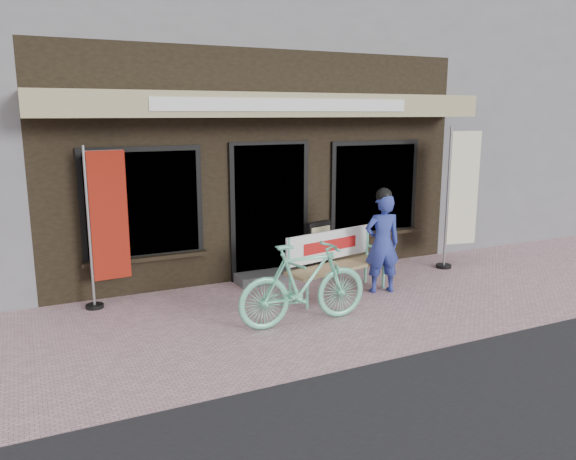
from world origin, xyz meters
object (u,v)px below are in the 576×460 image
bench (335,258)px  person (382,242)px  nobori_red (106,225)px  nobori_cream (460,196)px  bicycle (304,284)px  menu_stand (319,249)px

bench → person: person is taller
person → nobori_red: (-3.76, 1.12, 0.38)m
person → nobori_red: size_ratio=0.71×
bench → nobori_cream: bearing=-4.8°
person → nobori_cream: (2.00, 0.60, 0.48)m
bicycle → nobori_cream: bearing=-69.8°
bench → person: 0.75m
person → bicycle: 1.79m
bicycle → nobori_red: size_ratio=0.79×
nobori_red → nobori_cream: bearing=-10.5°
nobori_red → nobori_cream: 5.78m
nobori_red → menu_stand: bearing=-6.4°
menu_stand → bench: bearing=-116.7°
person → bench: bearing=173.7°
person → menu_stand: 1.20m
menu_stand → nobori_red: bearing=164.3°
person → menu_stand: (-0.50, 1.06, -0.30)m
bench → bicycle: 1.33m
bicycle → menu_stand: bearing=-32.6°
bench → bicycle: bearing=-149.7°
bench → nobori_red: bearing=151.6°
nobori_cream → menu_stand: bearing=179.4°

